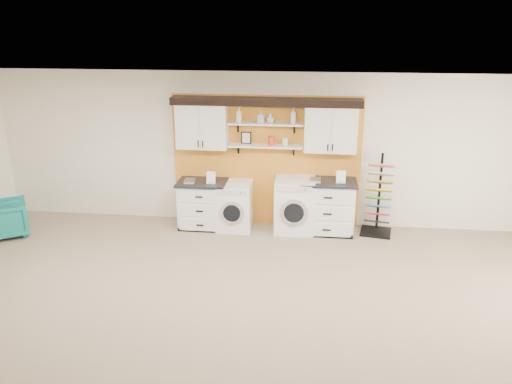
# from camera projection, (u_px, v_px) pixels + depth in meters

# --- Properties ---
(floor) EXTENTS (10.00, 10.00, 0.00)m
(floor) POSITION_uv_depth(u_px,v_px,m) (234.00, 355.00, 5.79)
(floor) COLOR gray
(floor) RESTS_ON ground
(ceiling) EXTENTS (10.00, 10.00, 0.00)m
(ceiling) POSITION_uv_depth(u_px,v_px,m) (230.00, 115.00, 4.85)
(ceiling) COLOR white
(ceiling) RESTS_ON wall_back
(wall_back) EXTENTS (10.00, 0.00, 10.00)m
(wall_back) POSITION_uv_depth(u_px,v_px,m) (266.00, 150.00, 9.06)
(wall_back) COLOR silver
(wall_back) RESTS_ON floor
(accent_panel) EXTENTS (3.40, 0.07, 2.40)m
(accent_panel) POSITION_uv_depth(u_px,v_px,m) (266.00, 161.00, 9.09)
(accent_panel) COLOR orange
(accent_panel) RESTS_ON wall_back
(upper_cabinet_left) EXTENTS (0.90, 0.35, 0.84)m
(upper_cabinet_left) POSITION_uv_depth(u_px,v_px,m) (202.00, 125.00, 8.82)
(upper_cabinet_left) COLOR white
(upper_cabinet_left) RESTS_ON wall_back
(upper_cabinet_right) EXTENTS (0.90, 0.35, 0.84)m
(upper_cabinet_right) POSITION_uv_depth(u_px,v_px,m) (331.00, 128.00, 8.59)
(upper_cabinet_right) COLOR white
(upper_cabinet_right) RESTS_ON wall_back
(shelf_lower) EXTENTS (1.32, 0.28, 0.03)m
(shelf_lower) POSITION_uv_depth(u_px,v_px,m) (265.00, 146.00, 8.83)
(shelf_lower) COLOR white
(shelf_lower) RESTS_ON wall_back
(shelf_upper) EXTENTS (1.32, 0.28, 0.03)m
(shelf_upper) POSITION_uv_depth(u_px,v_px,m) (266.00, 124.00, 8.70)
(shelf_upper) COLOR white
(shelf_upper) RESTS_ON wall_back
(crown_molding) EXTENTS (3.30, 0.41, 0.13)m
(crown_molding) POSITION_uv_depth(u_px,v_px,m) (266.00, 101.00, 8.57)
(crown_molding) COLOR black
(crown_molding) RESTS_ON wall_back
(picture_frame) EXTENTS (0.18, 0.02, 0.22)m
(picture_frame) POSITION_uv_depth(u_px,v_px,m) (246.00, 138.00, 8.87)
(picture_frame) COLOR black
(picture_frame) RESTS_ON shelf_lower
(canister_red) EXTENTS (0.11, 0.11, 0.16)m
(canister_red) POSITION_uv_depth(u_px,v_px,m) (271.00, 141.00, 8.79)
(canister_red) COLOR red
(canister_red) RESTS_ON shelf_lower
(canister_cream) EXTENTS (0.10, 0.10, 0.14)m
(canister_cream) POSITION_uv_depth(u_px,v_px,m) (285.00, 142.00, 8.76)
(canister_cream) COLOR silver
(canister_cream) RESTS_ON shelf_lower
(base_cabinet_left) EXTENTS (0.90, 0.66, 0.88)m
(base_cabinet_left) POSITION_uv_depth(u_px,v_px,m) (203.00, 204.00, 9.16)
(base_cabinet_left) COLOR white
(base_cabinet_left) RESTS_ON floor
(base_cabinet_right) EXTENTS (0.99, 0.66, 0.97)m
(base_cabinet_right) POSITION_uv_depth(u_px,v_px,m) (327.00, 206.00, 8.91)
(base_cabinet_right) COLOR white
(base_cabinet_right) RESTS_ON floor
(washer) EXTENTS (0.62, 0.71, 0.87)m
(washer) POSITION_uv_depth(u_px,v_px,m) (235.00, 206.00, 9.10)
(washer) COLOR white
(washer) RESTS_ON floor
(dryer) EXTENTS (0.70, 0.71, 0.98)m
(dryer) POSITION_uv_depth(u_px,v_px,m) (295.00, 205.00, 8.97)
(dryer) COLOR white
(dryer) RESTS_ON floor
(sample_rack) EXTENTS (0.60, 0.53, 1.46)m
(sample_rack) POSITION_uv_depth(u_px,v_px,m) (378.00, 208.00, 8.85)
(sample_rack) COLOR black
(sample_rack) RESTS_ON floor
(armchair) EXTENTS (0.94, 0.93, 0.63)m
(armchair) POSITION_uv_depth(u_px,v_px,m) (7.00, 219.00, 8.82)
(armchair) COLOR #137771
(armchair) RESTS_ON floor
(soap_bottle_a) EXTENTS (0.12, 0.12, 0.26)m
(soap_bottle_a) POSITION_uv_depth(u_px,v_px,m) (239.00, 115.00, 8.69)
(soap_bottle_a) COLOR silver
(soap_bottle_a) RESTS_ON shelf_upper
(soap_bottle_b) EXTENTS (0.12, 0.12, 0.21)m
(soap_bottle_b) POSITION_uv_depth(u_px,v_px,m) (261.00, 117.00, 8.66)
(soap_bottle_b) COLOR silver
(soap_bottle_b) RESTS_ON shelf_upper
(soap_bottle_c) EXTENTS (0.18, 0.18, 0.16)m
(soap_bottle_c) POSITION_uv_depth(u_px,v_px,m) (270.00, 118.00, 8.66)
(soap_bottle_c) COLOR silver
(soap_bottle_c) RESTS_ON shelf_upper
(soap_bottle_d) EXTENTS (0.13, 0.13, 0.28)m
(soap_bottle_d) POSITION_uv_depth(u_px,v_px,m) (293.00, 115.00, 8.59)
(soap_bottle_d) COLOR silver
(soap_bottle_d) RESTS_ON shelf_upper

